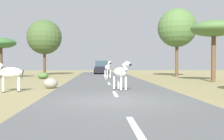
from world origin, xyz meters
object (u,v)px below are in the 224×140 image
tree_3 (1,44)px  bush_2 (43,76)px  zebra_3 (108,68)px  tree_2 (214,29)px  zebra_0 (121,73)px  car_0 (102,68)px  rock_1 (51,83)px  tree_0 (177,28)px  tree_4 (44,37)px  zebra_2 (9,73)px

tree_3 → bush_2: bearing=-13.7°
zebra_3 → tree_2: bearing=138.9°
zebra_0 → car_0: (-0.59, 21.71, -0.10)m
rock_1 → tree_0: bearing=47.8°
bush_2 → car_0: bearing=62.2°
car_0 → zebra_3: bearing=-87.4°
tree_0 → tree_3: (-17.58, -2.04, -1.88)m
zebra_3 → rock_1: bearing=54.3°
bush_2 → tree_2: bearing=-18.8°
tree_2 → tree_3: bearing=162.3°
tree_4 → bush_2: 8.83m
car_0 → tree_2: (8.30, -15.29, 3.17)m
zebra_3 → car_0: 11.10m
car_0 → rock_1: 20.06m
car_0 → zebra_0: bearing=-87.8°
zebra_0 → tree_4: 20.51m
car_0 → tree_2: size_ratio=0.93×
bush_2 → zebra_3: bearing=-5.0°
car_0 → tree_3: 13.84m
zebra_2 → car_0: size_ratio=0.37×
tree_3 → tree_4: bearing=67.2°
zebra_0 → zebra_2: zebra_2 is taller
car_0 → tree_2: 17.68m
zebra_2 → tree_2: tree_2 is taller
zebra_3 → tree_4: size_ratio=0.25×
tree_2 → tree_0: bearing=93.1°
tree_0 → rock_1: 17.26m
tree_0 → tree_4: (-14.81, 4.55, -0.59)m
tree_4 → rock_1: bearing=-77.6°
zebra_0 → rock_1: bearing=-53.3°
zebra_2 → tree_4: (-1.99, 18.61, 3.64)m
tree_4 → bush_2: (1.37, -7.59, -4.29)m
zebra_0 → zebra_3: bearing=-115.7°
zebra_3 → tree_3: size_ratio=0.44×
bush_2 → zebra_2: bearing=-86.8°
tree_4 → tree_2: bearing=-38.9°
bush_2 → rock_1: bearing=-75.8°
car_0 → tree_2: bearing=-60.9°
tree_0 → bush_2: (-13.44, -3.04, -4.88)m
tree_3 → tree_0: bearing=6.6°
tree_4 → zebra_2: bearing=-83.9°
zebra_3 → tree_0: 9.29m
bush_2 → rock_1: (2.33, -9.22, -0.00)m
zebra_0 → zebra_2: size_ratio=0.94×
zebra_0 → tree_2: 10.49m
zebra_0 → tree_4: bearing=-94.9°
zebra_0 → tree_0: (7.29, 14.18, 4.23)m
zebra_0 → tree_3: tree_3 is taller
zebra_3 → tree_2: tree_2 is taller
zebra_3 → car_0: size_ratio=0.39×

